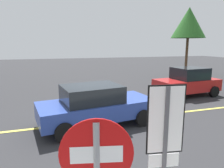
% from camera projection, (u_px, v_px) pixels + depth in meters
% --- Properties ---
extents(ground_plane, '(80.00, 80.00, 0.00)m').
position_uv_depth(ground_plane, '(95.00, 122.00, 8.20)').
color(ground_plane, '#2D2D30').
extents(lane_marking_centre, '(28.00, 0.16, 0.01)m').
position_uv_depth(lane_marking_centre, '(161.00, 114.00, 9.08)').
color(lane_marking_centre, '#E0D14C').
extents(speed_limit_sign, '(0.54, 0.10, 2.52)m').
position_uv_depth(speed_limit_sign, '(165.00, 138.00, 2.88)').
color(speed_limit_sign, '#4C4C51').
rests_on(speed_limit_sign, ground_plane).
extents(car_blue_approaching, '(4.62, 2.58, 1.56)m').
position_uv_depth(car_blue_approaching, '(96.00, 105.00, 7.82)').
color(car_blue_approaching, '#2D479E').
rests_on(car_blue_approaching, ground_plane).
extents(car_red_behind_van, '(3.97, 2.26, 1.70)m').
position_uv_depth(car_red_behind_van, '(187.00, 82.00, 12.36)').
color(car_red_behind_van, red).
rests_on(car_red_behind_van, ground_plane).
extents(tree_left_verge, '(2.84, 2.84, 6.14)m').
position_uv_depth(tree_left_verge, '(189.00, 23.00, 17.26)').
color(tree_left_verge, '#513823').
rests_on(tree_left_verge, ground_plane).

